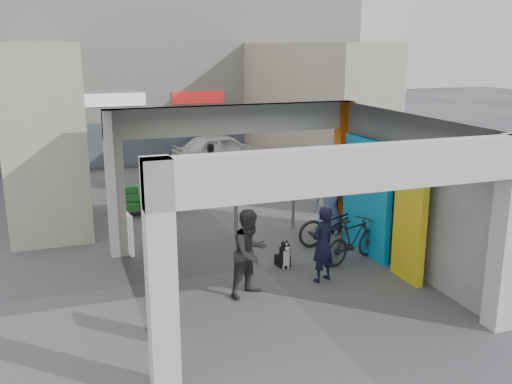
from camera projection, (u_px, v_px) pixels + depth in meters
name	position (u px, v px, depth m)	size (l,w,h in m)	color
ground	(264.00, 268.00, 12.97)	(90.00, 90.00, 0.00)	#57575C
arcade_canopy	(302.00, 176.00, 11.82)	(6.40, 6.45, 6.40)	#BABAB6
far_building	(153.00, 67.00, 24.74)	(18.00, 4.08, 8.00)	silver
plaza_bldg_left	(45.00, 125.00, 17.74)	(2.00, 9.00, 5.00)	#AEA790
plaza_bldg_right	(309.00, 114.00, 20.64)	(2.00, 9.00, 5.00)	#AEA790
bollard_left	(170.00, 227.00, 14.40)	(0.09, 0.09, 0.91)	#92959A
bollard_center	(236.00, 221.00, 14.88)	(0.09, 0.09, 0.94)	#92959A
bollard_right	(293.00, 213.00, 15.62)	(0.09, 0.09, 0.92)	#92959A
advert_board_near	(163.00, 312.00, 9.75)	(0.15, 0.56, 1.00)	silver
advert_board_far	(129.00, 234.00, 13.77)	(0.16, 0.56, 1.00)	silver
cafe_set	(160.00, 199.00, 17.47)	(1.55, 1.25, 0.94)	#AEAEB3
produce_stand	(136.00, 203.00, 17.00)	(1.29, 0.70, 0.85)	black
crate_stack	(199.00, 184.00, 19.55)	(0.45, 0.35, 0.56)	#1B6028
border_collie	(284.00, 256.00, 12.97)	(0.25, 0.48, 0.67)	black
man_with_dog	(323.00, 244.00, 12.10)	(0.60, 0.39, 1.65)	black
man_back_turned	(250.00, 253.00, 11.40)	(0.87, 0.68, 1.80)	#3A393C
man_elderly	(331.00, 200.00, 15.29)	(0.88, 0.57, 1.80)	#5C75B4
man_crates	(212.00, 168.00, 19.37)	(0.99, 0.41, 1.70)	black
bicycle_front	(336.00, 223.00, 14.44)	(0.73, 2.10, 1.10)	black
bicycle_rear	(353.00, 240.00, 13.26)	(0.49, 1.75, 1.05)	black
white_van	(222.00, 150.00, 23.47)	(1.67, 4.16, 1.42)	white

